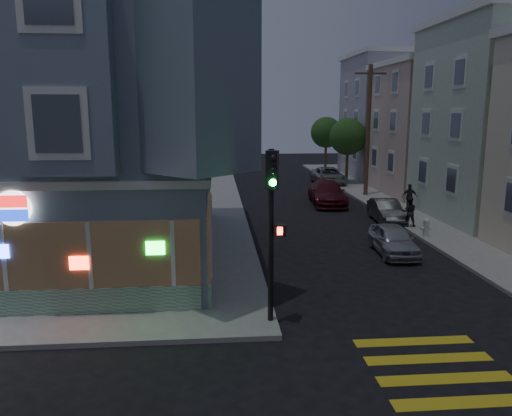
{
  "coord_description": "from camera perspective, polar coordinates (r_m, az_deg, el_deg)",
  "views": [
    {
      "loc": [
        1.25,
        -10.38,
        6.11
      ],
      "look_at": [
        2.71,
        6.93,
        2.68
      ],
      "focal_mm": 35.0,
      "sensor_mm": 36.0,
      "label": 1
    }
  ],
  "objects": [
    {
      "name": "ground",
      "position": [
        12.11,
        -10.68,
        -19.35
      ],
      "size": [
        120.0,
        120.0,
        0.0
      ],
      "primitive_type": "plane",
      "color": "black",
      "rests_on": "ground"
    },
    {
      "name": "pedestrian_b",
      "position": [
        31.53,
        17.14,
        1.22
      ],
      "size": [
        0.96,
        0.49,
        1.57
      ],
      "primitive_type": "imported",
      "rotation": [
        0.0,
        0.0,
        3.02
      ],
      "color": "#28242C",
      "rests_on": "sidewalk_ne"
    },
    {
      "name": "parked_car_c",
      "position": [
        32.96,
        8.14,
        1.69
      ],
      "size": [
        2.47,
        5.31,
        1.5
      ],
      "primitive_type": "imported",
      "rotation": [
        0.0,
        0.0,
        -0.07
      ],
      "color": "#581420",
      "rests_on": "ground"
    },
    {
      "name": "corner_building",
      "position": [
        22.56,
        -23.91,
        9.48
      ],
      "size": [
        14.6,
        14.6,
        11.4
      ],
      "color": "slate",
      "rests_on": "sidewalk_nw"
    },
    {
      "name": "utility_pole",
      "position": [
        36.04,
        12.7,
        8.81
      ],
      "size": [
        2.2,
        0.3,
        9.0
      ],
      "color": "#4C3826",
      "rests_on": "sidewalk_ne"
    },
    {
      "name": "traffic_signal",
      "position": [
        13.64,
        1.88,
        0.04
      ],
      "size": [
        0.62,
        0.55,
        4.92
      ],
      "rotation": [
        0.0,
        0.0,
        -0.32
      ],
      "color": "black",
      "rests_on": "sidewalk_nw"
    },
    {
      "name": "row_house_c",
      "position": [
        39.83,
        22.7,
        8.21
      ],
      "size": [
        12.0,
        8.6,
        9.0
      ],
      "primitive_type": "cube",
      "color": "#C5A998",
      "rests_on": "sidewalk_ne"
    },
    {
      "name": "street_tree_near",
      "position": [
        41.89,
        10.45,
        8.0
      ],
      "size": [
        3.0,
        3.0,
        5.3
      ],
      "color": "#4C3826",
      "rests_on": "sidewalk_ne"
    },
    {
      "name": "parked_car_a",
      "position": [
        22.22,
        15.4,
        -3.51
      ],
      "size": [
        1.7,
        3.81,
        1.27
      ],
      "primitive_type": "imported",
      "rotation": [
        0.0,
        0.0,
        -0.05
      ],
      "color": "#A6A9AE",
      "rests_on": "ground"
    },
    {
      "name": "street_tree_far",
      "position": [
        49.65,
        8.02,
        8.54
      ],
      "size": [
        3.0,
        3.0,
        5.3
      ],
      "color": "#4C3826",
      "rests_on": "sidewalk_ne"
    },
    {
      "name": "parked_car_b",
      "position": [
        28.5,
        14.65,
        -0.32
      ],
      "size": [
        1.55,
        3.83,
        1.24
      ],
      "primitive_type": "imported",
      "rotation": [
        0.0,
        0.0,
        -0.06
      ],
      "color": "#36393B",
      "rests_on": "ground"
    },
    {
      "name": "fire_hydrant",
      "position": [
        25.17,
        18.86,
        -2.07
      ],
      "size": [
        0.51,
        0.29,
        0.88
      ],
      "color": "silver",
      "rests_on": "sidewalk_ne"
    },
    {
      "name": "parked_car_d",
      "position": [
        41.91,
        8.28,
        3.64
      ],
      "size": [
        2.5,
        5.16,
        1.41
      ],
      "primitive_type": "imported",
      "rotation": [
        0.0,
        0.0,
        -0.03
      ],
      "color": "#909699",
      "rests_on": "ground"
    },
    {
      "name": "row_house_d",
      "position": [
        47.99,
        17.81,
        9.79
      ],
      "size": [
        12.0,
        8.6,
        10.5
      ],
      "primitive_type": "cube",
      "color": "gray",
      "rests_on": "sidewalk_ne"
    },
    {
      "name": "pedestrian_a",
      "position": [
        27.05,
        17.1,
        -0.42
      ],
      "size": [
        0.85,
        0.73,
        1.53
      ],
      "primitive_type": "imported",
      "rotation": [
        0.0,
        0.0,
        2.92
      ],
      "color": "black",
      "rests_on": "sidewalk_ne"
    }
  ]
}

